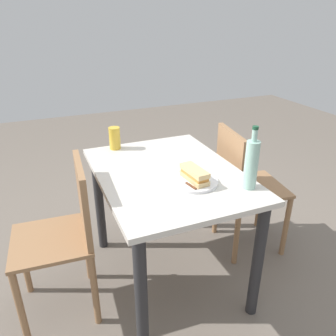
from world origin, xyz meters
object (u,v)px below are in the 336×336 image
(chair_far, at_px, (67,231))
(dining_table, at_px, (168,191))
(beer_glass, at_px, (115,138))
(water_bottle, at_px, (251,164))
(plate_near, at_px, (194,182))
(knife_near, at_px, (186,183))
(chair_near, at_px, (242,183))
(baguette_sandwich_near, at_px, (194,174))

(chair_far, bearing_deg, dining_table, -89.45)
(beer_glass, bearing_deg, water_bottle, -147.99)
(plate_near, height_order, water_bottle, water_bottle)
(knife_near, bearing_deg, chair_far, 72.14)
(chair_near, height_order, baguette_sandwich_near, chair_near)
(chair_far, relative_size, plate_near, 3.57)
(plate_near, bearing_deg, chair_far, 74.88)
(chair_far, bearing_deg, knife_near, -107.86)
(baguette_sandwich_near, bearing_deg, chair_far, 74.88)
(chair_far, relative_size, knife_near, 4.88)
(chair_far, distance_m, chair_near, 1.16)
(chair_far, distance_m, baguette_sandwich_near, 0.73)
(chair_far, bearing_deg, beer_glass, -41.07)
(water_bottle, distance_m, beer_glass, 0.92)
(dining_table, relative_size, plate_near, 4.18)
(dining_table, relative_size, chair_near, 1.17)
(dining_table, xyz_separation_m, chair_far, (-0.01, 0.58, -0.11))
(chair_near, relative_size, knife_near, 4.88)
(dining_table, relative_size, chair_far, 1.17)
(baguette_sandwich_near, relative_size, beer_glass, 1.33)
(chair_near, height_order, knife_near, chair_near)
(chair_near, relative_size, water_bottle, 2.72)
(dining_table, height_order, baguette_sandwich_near, baguette_sandwich_near)
(dining_table, relative_size, baguette_sandwich_near, 5.41)
(chair_far, bearing_deg, chair_near, -84.98)
(baguette_sandwich_near, height_order, water_bottle, water_bottle)
(beer_glass, bearing_deg, chair_far, 138.93)
(knife_near, bearing_deg, dining_table, 5.39)
(chair_far, distance_m, beer_glass, 0.67)
(baguette_sandwich_near, xyz_separation_m, knife_near, (-0.02, 0.05, -0.03))
(chair_far, xyz_separation_m, water_bottle, (-0.33, -0.88, 0.37))
(water_bottle, bearing_deg, baguette_sandwich_near, 56.99)
(dining_table, height_order, plate_near, plate_near)
(chair_near, distance_m, baguette_sandwich_near, 0.64)
(plate_near, xyz_separation_m, beer_glass, (0.63, 0.25, 0.06))
(chair_near, height_order, plate_near, chair_near)
(plate_near, bearing_deg, chair_near, -61.36)
(dining_table, distance_m, water_bottle, 0.52)
(chair_far, xyz_separation_m, knife_near, (-0.19, -0.60, 0.25))
(dining_table, bearing_deg, chair_near, -80.58)
(chair_near, relative_size, beer_glass, 6.12)
(plate_near, relative_size, water_bottle, 0.76)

